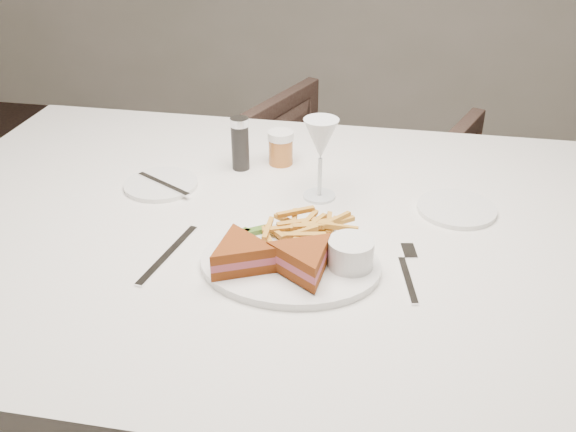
# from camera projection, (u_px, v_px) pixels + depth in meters

# --- Properties ---
(table) EXTENTS (1.63, 1.09, 0.75)m
(table) POSITION_uv_depth(u_px,v_px,m) (292.00, 368.00, 1.45)
(table) COLOR silver
(table) RESTS_ON ground
(chair_far) EXTENTS (0.88, 0.85, 0.71)m
(chair_far) POSITION_uv_depth(u_px,v_px,m) (346.00, 194.00, 2.21)
(chair_far) COLOR #48342C
(chair_far) RESTS_ON ground
(table_setting) EXTENTS (0.79, 0.61, 0.18)m
(table_setting) POSITION_uv_depth(u_px,v_px,m) (295.00, 222.00, 1.20)
(table_setting) COLOR white
(table_setting) RESTS_ON table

